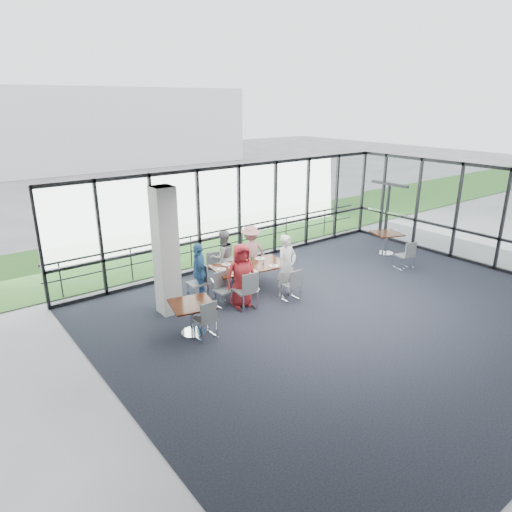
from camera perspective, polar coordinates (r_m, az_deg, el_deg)
floor at (r=11.76m, az=12.34°, el=-7.24°), size 12.00×10.00×0.02m
ceiling at (r=10.76m, az=13.54°, el=8.31°), size 12.00×10.00×0.04m
wall_left at (r=7.85m, az=-17.03°, el=-8.36°), size 0.10×10.00×3.20m
curtain_wall_back at (r=14.70m, az=-2.12°, el=5.20°), size 12.00×0.10×3.20m
curtain_wall_right at (r=16.10m, az=26.90°, el=4.36°), size 0.10×10.00×3.20m
exit_door at (r=18.09m, az=16.06°, el=5.30°), size 0.12×1.60×2.10m
structural_column at (r=11.27m, az=-11.20°, el=0.54°), size 0.50×0.50×3.20m
apron at (r=19.28m, az=-10.71°, el=3.24°), size 80.00×70.00×0.02m
grass_strip at (r=17.57m, az=-7.74°, el=1.96°), size 80.00×5.00×0.01m
hangar_main at (r=40.61m, az=-20.51°, el=14.86°), size 24.00×10.00×6.00m
guard_rail at (r=15.47m, az=-3.36°, el=1.65°), size 12.00×0.06×0.06m
main_table at (r=12.67m, az=-0.82°, el=-1.64°), size 2.20×1.44×0.75m
side_table_left at (r=10.46m, az=-7.99°, el=-6.40°), size 1.13×1.13×0.75m
side_table_right at (r=16.38m, az=16.03°, el=2.43°), size 1.14×1.14×0.75m
diner_near_left at (r=11.68m, az=-1.86°, el=-2.44°), size 0.92×0.71×1.67m
diner_near_right at (r=12.24m, az=3.85°, el=-1.28°), size 0.66×0.50×1.73m
diner_far_left at (r=13.14m, az=-4.14°, el=-0.17°), size 0.81×0.53×1.60m
diner_far_right at (r=13.59m, az=-0.65°, el=0.55°), size 1.06×0.59×1.60m
diner_end at (r=12.13m, az=-7.15°, el=-1.96°), size 0.77×1.04×1.58m
chair_main_nl at (r=11.63m, az=-1.45°, el=-4.35°), size 0.54×0.54×0.98m
chair_main_nr at (r=12.18m, az=4.39°, el=-3.60°), size 0.43×0.43×0.86m
chair_main_fl at (r=13.42m, az=-4.73°, el=-1.45°), size 0.53×0.53×0.85m
chair_main_fr at (r=13.81m, az=-1.13°, el=-0.60°), size 0.57×0.57×0.94m
chair_main_end at (r=12.24m, az=-7.32°, el=-3.41°), size 0.48×0.48×0.94m
chair_spare_la at (r=10.34m, az=-6.38°, el=-7.84°), size 0.46×0.46×0.90m
chair_spare_lb at (r=11.82m, az=-4.03°, el=-4.32°), size 0.45×0.45×0.86m
chair_spare_r at (r=15.11m, az=18.01°, el=0.05°), size 0.52×0.52×0.87m
plate_nl at (r=12.04m, az=-2.41°, el=-2.15°), size 0.24×0.24×0.01m
plate_nr at (r=12.57m, az=2.22°, el=-1.24°), size 0.26×0.26×0.01m
plate_fl at (r=12.70m, az=-3.74°, el=-1.04°), size 0.26×0.26×0.01m
plate_fr at (r=13.13m, az=0.47°, el=-0.32°), size 0.28×0.28×0.01m
plate_end at (r=12.35m, az=-4.34°, el=-1.66°), size 0.25×0.25×0.01m
tumbler_a at (r=12.33m, az=-1.28°, el=-1.31°), size 0.07×0.07×0.14m
tumbler_b at (r=12.64m, az=0.86°, el=-0.83°), size 0.06×0.06×0.13m
tumbler_c at (r=12.82m, az=-1.30°, el=-0.49°), size 0.07×0.07×0.15m
tumbler_d at (r=12.16m, az=-3.37°, el=-1.66°), size 0.07×0.07×0.14m
menu_a at (r=12.17m, az=-0.58°, el=-1.93°), size 0.33×0.23×0.00m
menu_b at (r=12.75m, az=3.39°, el=-0.98°), size 0.34×0.31×0.00m
menu_c at (r=13.06m, az=-1.27°, el=-0.46°), size 0.30×0.22×0.00m
condiment_caddy at (r=12.66m, az=-0.68°, el=-1.00°), size 0.10×0.07×0.04m
ketchup_bottle at (r=12.62m, az=-0.89°, el=-0.74°), size 0.06×0.06×0.18m
green_bottle at (r=12.74m, az=-0.57°, el=-0.50°), size 0.05×0.05×0.20m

